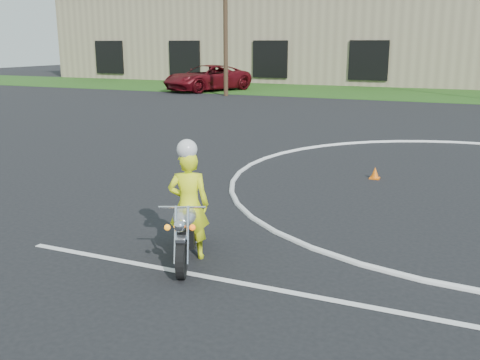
% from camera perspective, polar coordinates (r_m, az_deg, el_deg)
% --- Properties ---
extents(grass_strip, '(120.00, 10.00, 0.02)m').
position_cam_1_polar(grass_strip, '(37.53, 24.23, 8.14)').
color(grass_strip, '#1E4714').
rests_on(grass_strip, ground).
extents(primary_motorcycle, '(0.93, 1.84, 1.03)m').
position_cam_1_polar(primary_motorcycle, '(8.30, -5.76, -5.35)').
color(primary_motorcycle, black).
rests_on(primary_motorcycle, ground).
extents(rider_primary_grp, '(0.74, 0.62, 1.90)m').
position_cam_1_polar(rider_primary_grp, '(8.29, -5.50, -2.32)').
color(rider_primary_grp, '#EBF619').
rests_on(rider_primary_grp, ground).
extents(pickup_grp, '(5.38, 7.12, 1.80)m').
position_cam_1_polar(pickup_grp, '(38.43, -3.54, 10.81)').
color(pickup_grp, '#570911').
rests_on(pickup_grp, ground).
extents(warehouse, '(41.00, 17.00, 8.30)m').
position_cam_1_polar(warehouse, '(53.31, 4.26, 15.30)').
color(warehouse, tan).
rests_on(warehouse, ground).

